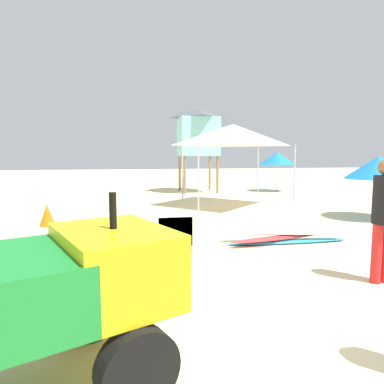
# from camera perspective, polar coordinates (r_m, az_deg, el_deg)

# --- Properties ---
(ground) EXTENTS (80.00, 80.00, 0.00)m
(ground) POSITION_cam_1_polar(r_m,az_deg,el_deg) (4.07, 14.42, -20.16)
(ground) COLOR beige
(utility_cart) EXTENTS (2.81, 2.12, 1.50)m
(utility_cart) POSITION_cam_1_polar(r_m,az_deg,el_deg) (2.81, -29.11, -15.75)
(utility_cart) COLOR #197A2D
(utility_cart) RESTS_ON ground
(stacked_plastic_chairs) EXTENTS (0.48, 0.48, 1.02)m
(stacked_plastic_chairs) POSITION_cam_1_polar(r_m,az_deg,el_deg) (4.96, -2.96, -7.69)
(stacked_plastic_chairs) COLOR white
(stacked_plastic_chairs) RESTS_ON ground
(surfboard_pile) EXTENTS (2.63, 0.82, 0.24)m
(surfboard_pile) POSITION_cam_1_polar(r_m,az_deg,el_deg) (7.24, 15.04, -7.37)
(surfboard_pile) COLOR #268CCC
(surfboard_pile) RESTS_ON ground
(lifeguard_near_left) EXTENTS (0.32, 0.32, 1.75)m
(lifeguard_near_left) POSITION_cam_1_polar(r_m,az_deg,el_deg) (5.40, 29.69, -2.99)
(lifeguard_near_left) COLOR red
(lifeguard_near_left) RESTS_ON ground
(popup_canopy) EXTENTS (3.15, 3.15, 2.87)m
(popup_canopy) POSITION_cam_1_polar(r_m,az_deg,el_deg) (12.01, 6.94, 9.52)
(popup_canopy) COLOR #B2B2B7
(popup_canopy) RESTS_ON ground
(lifeguard_tower) EXTENTS (1.98, 1.98, 4.01)m
(lifeguard_tower) POSITION_cam_1_polar(r_m,az_deg,el_deg) (16.45, 1.01, 10.06)
(lifeguard_tower) COLOR olive
(lifeguard_tower) RESTS_ON ground
(beach_umbrella_left) EXTENTS (1.77, 1.77, 1.95)m
(beach_umbrella_left) POSITION_cam_1_polar(r_m,az_deg,el_deg) (17.22, 14.22, 5.53)
(beach_umbrella_left) COLOR beige
(beach_umbrella_left) RESTS_ON ground
(beach_umbrella_far) EXTENTS (1.81, 1.81, 1.77)m
(beach_umbrella_far) POSITION_cam_1_polar(r_m,az_deg,el_deg) (10.80, 28.94, 3.63)
(beach_umbrella_far) COLOR beige
(beach_umbrella_far) RESTS_ON ground
(traffic_cone_near) EXTENTS (0.39, 0.39, 0.56)m
(traffic_cone_near) POSITION_cam_1_polar(r_m,az_deg,el_deg) (9.37, -23.25, -3.60)
(traffic_cone_near) COLOR orange
(traffic_cone_near) RESTS_ON ground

